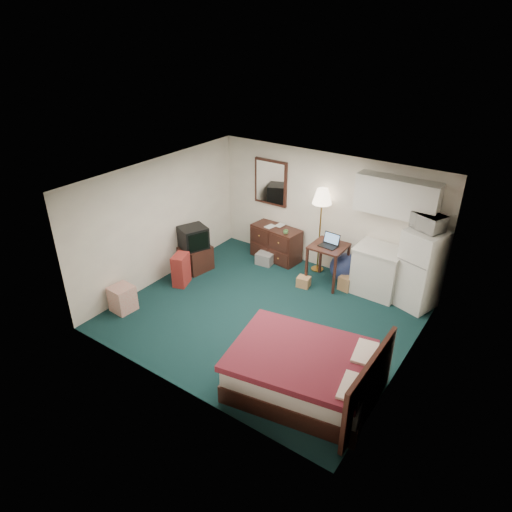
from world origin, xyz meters
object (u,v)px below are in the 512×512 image
Objects in this scene: floor_lamp at (320,231)px; tv_stand at (196,258)px; suitcase at (181,270)px; fridge at (420,269)px; kitchen_counter at (377,272)px; dresser at (276,243)px; bed at (303,372)px; desk at (327,264)px.

floor_lamp is 2.68m from tv_stand.
tv_stand is 0.88× the size of suitcase.
fridge is 4.57m from suitcase.
fridge is at bearing 1.37° from kitchen_counter.
kitchen_counter is (2.38, -0.10, 0.09)m from dresser.
floor_lamp is at bearing 104.13° from bed.
tv_stand is at bearing -122.68° from dresser.
floor_lamp is 2.95m from suitcase.
floor_lamp reaches higher than bed.
fridge is 4.51m from tv_stand.
tv_stand is (-4.29, -1.31, -0.50)m from fridge.
bed is (-0.65, -3.12, -0.45)m from fridge.
kitchen_counter is at bearing -162.52° from fridge.
tv_stand is 0.66m from suitcase.
desk is 0.91× the size of kitchen_counter.
suitcase is at bearing -137.61° from fridge.
suitcase is (-2.38, -1.72, -0.10)m from desk.
floor_lamp is at bearing 10.17° from dresser.
dresser is 1.91× the size of tv_stand.
fridge reaches higher than bed.
dresser is at bearing 60.59° from tv_stand.
bed is 4.07m from tv_stand.
suitcase is at bearing 150.89° from bed.
desk is 3.10m from bed.
kitchen_counter is at bearing -7.21° from floor_lamp.
desk is at bearing -166.61° from kitchen_counter.
kitchen_counter is (0.97, 0.21, 0.04)m from desk.
desk is 0.99m from kitchen_counter.
fridge is 3.21m from bed.
floor_lamp reaches higher than suitcase.
fridge is (3.16, -0.10, 0.39)m from dresser.
suitcase is (-3.35, -1.93, -0.14)m from kitchen_counter.
fridge is (1.74, 0.21, 0.34)m from desk.
tv_stand is at bearing -157.16° from desk.
desk is at bearing 32.65° from tv_stand.
desk is 2.78m from tv_stand.
tv_stand is (-2.15, -1.48, -0.64)m from floor_lamp.
suitcase is (-3.47, 1.18, 0.01)m from bed.
desk is at bearing -43.38° from floor_lamp.
dresser is 0.61× the size of floor_lamp.
fridge is at bearing 67.87° from bed.
dresser is 0.57× the size of bed.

